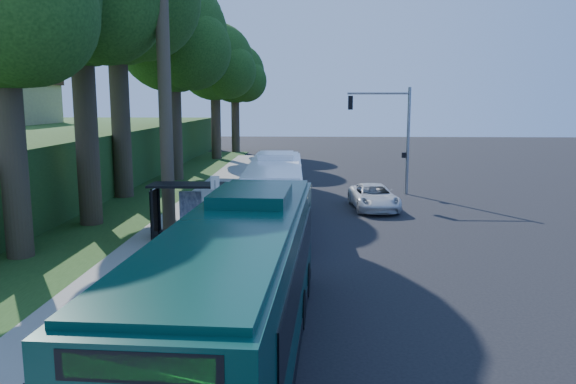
{
  "coord_description": "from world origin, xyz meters",
  "views": [
    {
      "loc": [
        -1.63,
        -27.0,
        6.13
      ],
      "look_at": [
        -2.71,
        1.0,
        1.56
      ],
      "focal_mm": 35.0,
      "sensor_mm": 36.0,
      "label": 1
    }
  ],
  "objects_px": {
    "teal_bus": "(240,287)",
    "pickup": "(374,197)",
    "white_bus": "(275,193)",
    "bus_shelter": "(182,200)"
  },
  "relations": [
    {
      "from": "bus_shelter",
      "to": "teal_bus",
      "type": "relative_size",
      "value": 0.25
    },
    {
      "from": "white_bus",
      "to": "teal_bus",
      "type": "xyz_separation_m",
      "value": [
        0.05,
        -14.23,
        0.16
      ]
    },
    {
      "from": "teal_bus",
      "to": "pickup",
      "type": "bearing_deg",
      "value": 77.45
    },
    {
      "from": "white_bus",
      "to": "teal_bus",
      "type": "distance_m",
      "value": 14.23
    },
    {
      "from": "white_bus",
      "to": "pickup",
      "type": "distance_m",
      "value": 7.42
    },
    {
      "from": "white_bus",
      "to": "teal_bus",
      "type": "height_order",
      "value": "teal_bus"
    },
    {
      "from": "bus_shelter",
      "to": "white_bus",
      "type": "relative_size",
      "value": 0.27
    },
    {
      "from": "white_bus",
      "to": "pickup",
      "type": "xyz_separation_m",
      "value": [
        5.33,
        5.06,
        -1.01
      ]
    },
    {
      "from": "pickup",
      "to": "white_bus",
      "type": "bearing_deg",
      "value": -141.28
    },
    {
      "from": "teal_bus",
      "to": "pickup",
      "type": "distance_m",
      "value": 20.03
    }
  ]
}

